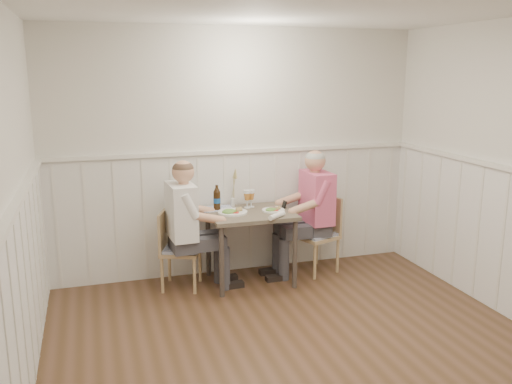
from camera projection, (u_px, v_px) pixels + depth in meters
ground_plane at (320, 373)px, 3.95m from camera, size 4.50×4.50×0.00m
room_shell at (325, 168)px, 3.62m from camera, size 4.04×4.54×2.60m
wainscot at (288, 253)px, 4.44m from camera, size 4.00×4.49×1.34m
dining_table at (250, 222)px, 5.53m from camera, size 0.85×0.70×0.75m
chair_right at (320, 231)px, 5.89m from camera, size 0.50×0.50×0.83m
chair_left at (176, 247)px, 5.42m from camera, size 0.48×0.48×0.80m
man_in_pink at (313, 222)px, 5.80m from camera, size 0.64×0.44×1.37m
diner_cream at (186, 237)px, 5.31m from camera, size 0.64×0.44×1.34m
plate_man at (273, 209)px, 5.53m from camera, size 0.23×0.23×0.06m
plate_diner at (232, 211)px, 5.43m from camera, size 0.30×0.30×0.08m
beer_glass_a at (251, 196)px, 5.67m from camera, size 0.07×0.07×0.18m
beer_glass_b at (247, 196)px, 5.64m from camera, size 0.08×0.08×0.19m
beer_bottle at (217, 199)px, 5.55m from camera, size 0.07×0.07×0.26m
rolled_napkin at (277, 216)px, 5.27m from camera, size 0.21×0.18×0.05m
grass_vase at (233, 189)px, 5.69m from camera, size 0.05×0.05×0.42m
gingham_mat at (217, 209)px, 5.63m from camera, size 0.33×0.27×0.01m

